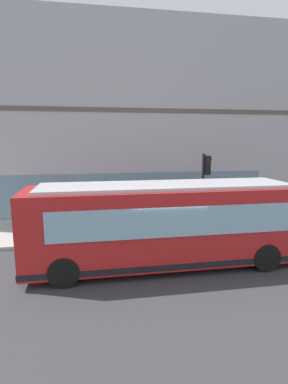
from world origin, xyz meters
TOP-DOWN VIEW (x-y plane):
  - ground at (0.00, 0.00)m, footprint 120.00×120.00m
  - sidewalk_curb at (4.40, 0.00)m, footprint 3.60×40.00m
  - building_corner at (10.11, 0.00)m, footprint 7.87×21.03m
  - city_bus_nearside at (0.10, -0.15)m, footprint 2.64×10.05m
  - traffic_light_near_corner at (3.21, -2.86)m, footprint 0.32×0.49m
  - fire_hydrant at (5.07, -2.44)m, footprint 0.35×0.35m
  - pedestrian_by_light_pole at (4.48, -0.84)m, footprint 0.32×0.32m
  - pedestrian_near_building_entrance at (3.43, 5.27)m, footprint 0.32×0.32m
  - pedestrian_near_hydrant at (4.53, 5.71)m, footprint 0.32×0.32m
  - pedestrian_walking_along_curb at (5.14, -8.41)m, footprint 0.32×0.32m
  - newspaper_vending_box at (3.64, -4.30)m, footprint 0.44×0.42m

SIDE VIEW (x-z plane):
  - ground at x=0.00m, z-range 0.00..0.00m
  - sidewalk_curb at x=4.40m, z-range 0.00..0.15m
  - fire_hydrant at x=5.07m, z-range 0.14..0.88m
  - newspaper_vending_box at x=3.64m, z-range 0.15..1.05m
  - pedestrian_near_building_entrance at x=3.43m, z-range 0.26..1.80m
  - pedestrian_walking_along_curb at x=5.14m, z-range 0.27..1.92m
  - pedestrian_by_light_pole at x=4.48m, z-range 0.29..2.04m
  - pedestrian_near_hydrant at x=4.53m, z-range 0.29..2.05m
  - city_bus_nearside at x=0.10m, z-range 0.02..3.09m
  - traffic_light_near_corner at x=3.21m, z-range 0.91..4.74m
  - building_corner at x=10.11m, z-range -0.01..11.24m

